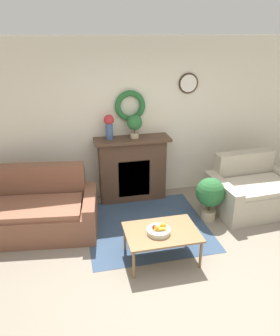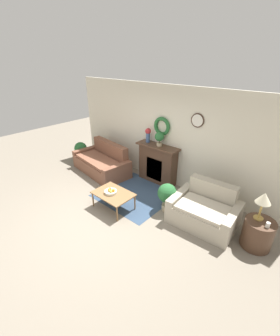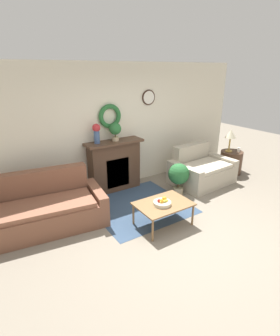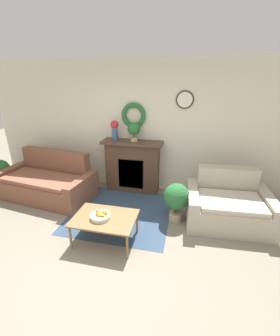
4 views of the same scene
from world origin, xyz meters
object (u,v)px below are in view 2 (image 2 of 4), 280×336
object	(u,v)px
loveseat_right	(205,210)
coffee_table	(113,194)
table_lamp	(264,199)
fireplace	(158,163)
side_table_by_loveseat	(258,234)
couch_left	(102,163)
vase_on_mantel_left	(148,134)
potted_plant_floor_by_loveseat	(167,194)
potted_plant_floor_by_couch	(81,150)
potted_plant_on_mantel	(159,137)
fruit_bowl	(111,191)
mug	(268,225)

from	to	relation	value
loveseat_right	coffee_table	size ratio (longest dim) A/B	1.54
coffee_table	table_lamp	bearing A→B (deg)	19.72
fireplace	table_lamp	size ratio (longest dim) A/B	2.25
fireplace	side_table_by_loveseat	xyz separation A→B (m)	(2.97, -0.76, -0.27)
couch_left	coffee_table	size ratio (longest dim) A/B	2.19
vase_on_mantel_left	potted_plant_floor_by_loveseat	size ratio (longest dim) A/B	0.58
fireplace	loveseat_right	size ratio (longest dim) A/B	0.88
vase_on_mantel_left	potted_plant_floor_by_couch	size ratio (longest dim) A/B	0.59
couch_left	potted_plant_on_mantel	world-z (taller)	potted_plant_on_mantel
loveseat_right	potted_plant_floor_by_loveseat	world-z (taller)	loveseat_right
fireplace	coffee_table	world-z (taller)	fireplace
fireplace	potted_plant_floor_by_loveseat	xyz separation A→B (m)	(1.02, -0.97, -0.13)
side_table_by_loveseat	potted_plant_on_mantel	size ratio (longest dim) A/B	1.51
fruit_bowl	vase_on_mantel_left	size ratio (longest dim) A/B	0.73
potted_plant_floor_by_loveseat	coffee_table	bearing A→B (deg)	-142.39
loveseat_right	potted_plant_floor_by_loveseat	distance (m)	0.90
potted_plant_floor_by_couch	potted_plant_floor_by_loveseat	bearing A→B (deg)	-5.25
side_table_by_loveseat	potted_plant_on_mantel	distance (m)	3.21
table_lamp	fireplace	bearing A→B (deg)	166.34
mug	potted_plant_floor_by_loveseat	xyz separation A→B (m)	(-2.07, -0.11, -0.20)
fireplace	side_table_by_loveseat	world-z (taller)	fireplace
loveseat_right	fruit_bowl	bearing A→B (deg)	-156.08
vase_on_mantel_left	potted_plant_floor_by_couch	world-z (taller)	vase_on_mantel_left
coffee_table	potted_plant_floor_by_couch	distance (m)	3.09
table_lamp	potted_plant_floor_by_loveseat	world-z (taller)	table_lamp
couch_left	potted_plant_on_mantel	bearing A→B (deg)	27.94
side_table_by_loveseat	vase_on_mantel_left	size ratio (longest dim) A/B	1.44
side_table_by_loveseat	potted_plant_floor_by_couch	world-z (taller)	potted_plant_floor_by_couch
couch_left	table_lamp	size ratio (longest dim) A/B	3.62
side_table_by_loveseat	vase_on_mantel_left	bearing A→B (deg)	167.10
loveseat_right	potted_plant_on_mantel	distance (m)	2.26
coffee_table	potted_plant_on_mantel	xyz separation A→B (m)	(0.02, 1.72, 0.98)
fruit_bowl	potted_plant_on_mantel	xyz separation A→B (m)	(0.07, 1.75, 0.91)
vase_on_mantel_left	mug	bearing A→B (deg)	-13.97
vase_on_mantel_left	potted_plant_floor_by_loveseat	bearing A→B (deg)	-34.88
coffee_table	side_table_by_loveseat	xyz separation A→B (m)	(2.95, 0.98, -0.09)
coffee_table	side_table_by_loveseat	distance (m)	3.11
loveseat_right	fruit_bowl	size ratio (longest dim) A/B	4.82
couch_left	loveseat_right	world-z (taller)	couch_left
couch_left	potted_plant_floor_by_couch	xyz separation A→B (m)	(-1.19, 0.04, 0.10)
mug	loveseat_right	bearing A→B (deg)	176.11
potted_plant_floor_by_couch	potted_plant_floor_by_loveseat	distance (m)	3.89
coffee_table	potted_plant_on_mantel	distance (m)	1.99
potted_plant_on_mantel	potted_plant_floor_by_couch	world-z (taller)	potted_plant_on_mantel
side_table_by_loveseat	potted_plant_on_mantel	world-z (taller)	potted_plant_on_mantel
fruit_bowl	potted_plant_floor_by_loveseat	distance (m)	1.32
potted_plant_on_mantel	potted_plant_floor_by_couch	bearing A→B (deg)	-168.37
fireplace	vase_on_mantel_left	distance (m)	0.88
table_lamp	couch_left	bearing A→B (deg)	179.37
table_lamp	potted_plant_floor_by_loveseat	size ratio (longest dim) A/B	0.81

